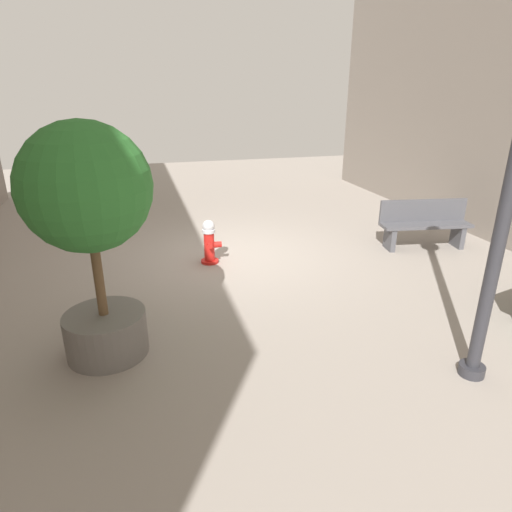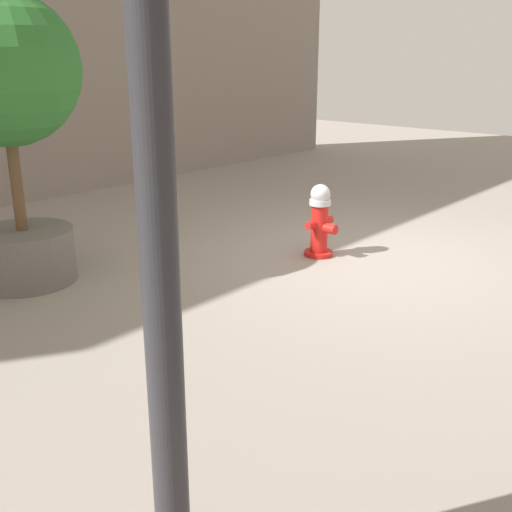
# 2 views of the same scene
# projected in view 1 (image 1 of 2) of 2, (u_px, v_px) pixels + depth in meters

# --- Properties ---
(ground_plane) EXTENTS (23.40, 23.40, 0.00)m
(ground_plane) POSITION_uv_depth(u_px,v_px,m) (234.00, 255.00, 8.38)
(ground_plane) COLOR gray
(fire_hydrant) EXTENTS (0.39, 0.41, 0.81)m
(fire_hydrant) POSITION_uv_depth(u_px,v_px,m) (209.00, 242.00, 7.89)
(fire_hydrant) COLOR red
(fire_hydrant) RESTS_ON ground_plane
(bench_near) EXTENTS (1.83, 0.71, 0.95)m
(bench_near) POSITION_uv_depth(u_px,v_px,m) (424.00, 223.00, 8.65)
(bench_near) COLOR #4C4C51
(bench_near) RESTS_ON ground_plane
(planter_tree) EXTENTS (1.39, 1.39, 2.73)m
(planter_tree) POSITION_uv_depth(u_px,v_px,m) (89.00, 212.00, 4.66)
(planter_tree) COLOR slate
(planter_tree) RESTS_ON ground_plane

